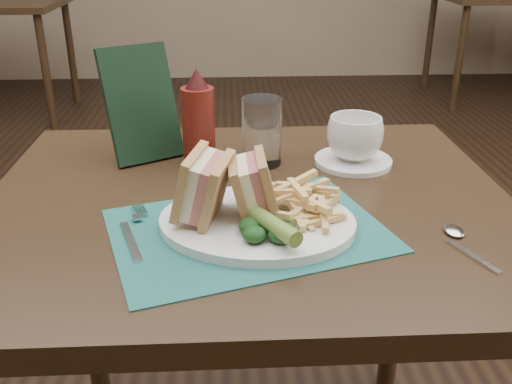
% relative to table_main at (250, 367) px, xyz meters
% --- Properties ---
extents(floor, '(7.00, 7.00, 0.00)m').
position_rel_table_main_xyz_m(floor, '(0.00, 0.50, -0.38)').
color(floor, black).
rests_on(floor, ground).
extents(wall_back, '(6.00, 0.00, 6.00)m').
position_rel_table_main_xyz_m(wall_back, '(0.00, 4.00, -0.38)').
color(wall_back, gray).
rests_on(wall_back, ground).
extents(table_main, '(0.90, 0.75, 0.75)m').
position_rel_table_main_xyz_m(table_main, '(0.00, 0.00, 0.00)').
color(table_main, black).
rests_on(table_main, ground).
extents(table_bg_right, '(0.90, 0.75, 0.75)m').
position_rel_table_main_xyz_m(table_bg_right, '(1.95, 3.27, 0.00)').
color(table_bg_right, black).
rests_on(table_bg_right, ground).
extents(placemat, '(0.47, 0.39, 0.00)m').
position_rel_table_main_xyz_m(placemat, '(-0.01, -0.12, 0.38)').
color(placemat, '#1C5954').
rests_on(placemat, table_main).
extents(plate, '(0.34, 0.29, 0.01)m').
position_rel_table_main_xyz_m(plate, '(0.01, -0.11, 0.38)').
color(plate, white).
rests_on(plate, placemat).
extents(sandwich_half_a, '(0.10, 0.12, 0.11)m').
position_rel_table_main_xyz_m(sandwich_half_a, '(-0.09, -0.10, 0.45)').
color(sandwich_half_a, tan).
rests_on(sandwich_half_a, plate).
extents(sandwich_half_b, '(0.08, 0.09, 0.10)m').
position_rel_table_main_xyz_m(sandwich_half_b, '(-0.02, -0.10, 0.44)').
color(sandwich_half_b, tan).
rests_on(sandwich_half_b, plate).
extents(kale_garnish, '(0.11, 0.08, 0.03)m').
position_rel_table_main_xyz_m(kale_garnish, '(0.02, -0.17, 0.41)').
color(kale_garnish, black).
rests_on(kale_garnish, plate).
extents(pickle_spear, '(0.08, 0.12, 0.03)m').
position_rel_table_main_xyz_m(pickle_spear, '(0.03, -0.17, 0.41)').
color(pickle_spear, '#57762D').
rests_on(pickle_spear, plate).
extents(fries_pile, '(0.18, 0.20, 0.05)m').
position_rel_table_main_xyz_m(fries_pile, '(0.07, -0.09, 0.42)').
color(fries_pile, '#DCB56E').
rests_on(fries_pile, plate).
extents(fork, '(0.09, 0.17, 0.01)m').
position_rel_table_main_xyz_m(fork, '(-0.18, -0.12, 0.38)').
color(fork, silver).
rests_on(fork, placemat).
extents(spoon, '(0.09, 0.15, 0.01)m').
position_rel_table_main_xyz_m(spoon, '(0.30, -0.19, 0.38)').
color(spoon, silver).
rests_on(spoon, table_main).
extents(saucer, '(0.20, 0.20, 0.01)m').
position_rel_table_main_xyz_m(saucer, '(0.21, 0.14, 0.38)').
color(saucer, white).
rests_on(saucer, table_main).
extents(coffee_cup, '(0.15, 0.15, 0.08)m').
position_rel_table_main_xyz_m(coffee_cup, '(0.21, 0.14, 0.43)').
color(coffee_cup, white).
rests_on(coffee_cup, saucer).
extents(drinking_glass, '(0.10, 0.10, 0.13)m').
position_rel_table_main_xyz_m(drinking_glass, '(0.03, 0.15, 0.44)').
color(drinking_glass, white).
rests_on(drinking_glass, table_main).
extents(ketchup_bottle, '(0.07, 0.07, 0.19)m').
position_rel_table_main_xyz_m(ketchup_bottle, '(-0.09, 0.16, 0.47)').
color(ketchup_bottle, '#5B160F').
rests_on(ketchup_bottle, table_main).
extents(check_presenter, '(0.16, 0.14, 0.22)m').
position_rel_table_main_xyz_m(check_presenter, '(-0.20, 0.20, 0.48)').
color(check_presenter, black).
rests_on(check_presenter, table_main).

